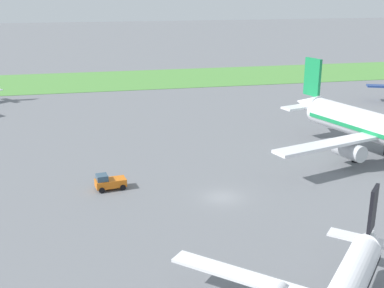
% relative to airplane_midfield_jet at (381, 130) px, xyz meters
% --- Properties ---
extents(ground_plane, '(600.00, 600.00, 0.00)m').
position_rel_airplane_midfield_jet_xyz_m(ground_plane, '(-24.51, -7.50, -4.51)').
color(ground_plane, slate).
extents(grass_taxiway_strip, '(360.00, 28.00, 0.08)m').
position_rel_airplane_midfield_jet_xyz_m(grass_taxiway_strip, '(-24.51, 69.80, -4.47)').
color(grass_taxiway_strip, '#549342').
rests_on(grass_taxiway_strip, ground_plane).
extents(airplane_midfield_jet, '(34.61, 34.26, 12.53)m').
position_rel_airplane_midfield_jet_xyz_m(airplane_midfield_jet, '(0.00, 0.00, 0.00)').
color(airplane_midfield_jet, white).
rests_on(airplane_midfield_jet, ground_plane).
extents(pushback_tug_near_gate, '(3.82, 2.50, 1.95)m').
position_rel_airplane_midfield_jet_xyz_m(pushback_tug_near_gate, '(-37.11, -2.28, -3.60)').
color(pushback_tug_near_gate, orange).
rests_on(pushback_tug_near_gate, ground_plane).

